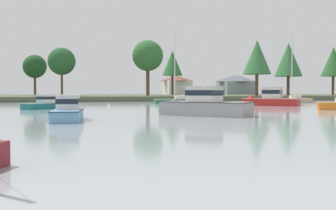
# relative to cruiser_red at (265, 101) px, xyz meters

# --- Properties ---
(far_shore_bank) EXTENTS (164.45, 57.67, 1.07)m
(far_shore_bank) POSITION_rel_cruiser_red_xyz_m (-19.47, 55.31, -0.08)
(far_shore_bank) COLOR #4C563D
(far_shore_bank) RESTS_ON ground
(cruiser_red) EXTENTS (9.05, 8.46, 5.13)m
(cruiser_red) POSITION_rel_cruiser_red_xyz_m (0.00, 0.00, 0.00)
(cruiser_red) COLOR #B2231E
(cruiser_red) RESTS_ON ground
(cruiser_teal) EXTENTS (6.07, 6.12, 3.32)m
(cruiser_teal) POSITION_rel_cruiser_red_xyz_m (-32.02, -2.67, -0.21)
(cruiser_teal) COLOR #196B70
(cruiser_teal) RESTS_ON ground
(cruiser_skyblue) EXTENTS (2.70, 7.18, 3.67)m
(cruiser_skyblue) POSITION_rel_cruiser_red_xyz_m (-29.81, -23.55, -0.15)
(cruiser_skyblue) COLOR #669ECC
(cruiser_skyblue) RESTS_ON ground
(sailboat_green) EXTENTS (8.88, 2.32, 13.60)m
(sailboat_green) POSITION_rel_cruiser_red_xyz_m (-10.18, 12.85, -0.33)
(sailboat_green) COLOR #236B3D
(sailboat_green) RESTS_ON ground
(cruiser_grey) EXTENTS (8.53, 8.85, 4.93)m
(cruiser_grey) POSITION_rel_cruiser_red_xyz_m (-18.23, -20.47, -0.04)
(cruiser_grey) COLOR gray
(cruiser_grey) RESTS_ON ground
(sailboat_sand) EXTENTS (8.75, 5.04, 13.34)m
(sailboat_sand) POSITION_rel_cruiser_red_xyz_m (11.22, 9.76, -0.33)
(sailboat_sand) COLOR tan
(sailboat_sand) RESTS_ON ground
(mooring_buoy_green) EXTENTS (0.32, 0.32, 0.38)m
(mooring_buoy_green) POSITION_rel_cruiser_red_xyz_m (-15.76, -10.45, -0.55)
(mooring_buoy_green) COLOR #1E8C47
(mooring_buoy_green) RESTS_ON ground
(mooring_buoy_white) EXTENTS (0.40, 0.40, 0.45)m
(mooring_buoy_white) POSITION_rel_cruiser_red_xyz_m (-23.33, 6.78, -0.54)
(mooring_buoy_white) COLOR white
(mooring_buoy_white) RESTS_ON ground
(mooring_buoy_yellow) EXTENTS (0.45, 0.45, 0.50)m
(mooring_buoy_yellow) POSITION_rel_cruiser_red_xyz_m (-8.91, -5.67, -0.53)
(mooring_buoy_yellow) COLOR yellow
(mooring_buoy_yellow) RESTS_ON ground
(shore_tree_far_right) EXTENTS (6.15, 6.15, 10.88)m
(shore_tree_far_right) POSITION_rel_cruiser_red_xyz_m (-30.44, 37.03, 8.24)
(shore_tree_far_right) COLOR brown
(shore_tree_far_right) RESTS_ON far_shore_bank
(shore_tree_center_left) EXTENTS (6.17, 6.17, 10.72)m
(shore_tree_center_left) POSITION_rel_cruiser_red_xyz_m (-37.40, 55.66, 8.05)
(shore_tree_center_left) COLOR brown
(shore_tree_center_left) RESTS_ON far_shore_bank
(shore_tree_inland_a) EXTENTS (7.43, 7.43, 13.37)m
(shore_tree_inland_a) POSITION_rel_cruiser_red_xyz_m (-10.39, 38.50, 10.04)
(shore_tree_inland_a) COLOR brown
(shore_tree_inland_a) RESTS_ON far_shore_bank
(shore_tree_inland_b) EXTENTS (6.46, 6.46, 13.03)m
(shore_tree_inland_b) POSITION_rel_cruiser_red_xyz_m (40.33, 36.73, 9.48)
(shore_tree_inland_b) COLOR brown
(shore_tree_inland_b) RESTS_ON far_shore_bank
(shore_tree_center_right) EXTENTS (6.78, 6.78, 13.53)m
(shore_tree_center_right) POSITION_rel_cruiser_red_xyz_m (15.39, 32.38, 9.78)
(shore_tree_center_right) COLOR brown
(shore_tree_center_right) RESTS_ON far_shore_bank
(shore_tree_center) EXTENTS (5.62, 5.62, 12.29)m
(shore_tree_center) POSITION_rel_cruiser_red_xyz_m (-0.87, 50.62, 9.25)
(shore_tree_center) COLOR brown
(shore_tree_center) RESTS_ON far_shore_bank
(shore_tree_inland_c) EXTENTS (7.11, 7.11, 13.63)m
(shore_tree_inland_c) POSITION_rel_cruiser_red_xyz_m (26.27, 36.08, 9.69)
(shore_tree_inland_c) COLOR brown
(shore_tree_inland_c) RESTS_ON far_shore_bank
(cottage_hillside) EXTENTS (8.05, 9.50, 5.87)m
(cottage_hillside) POSITION_rel_cruiser_red_xyz_m (4.40, 64.18, 3.49)
(cottage_hillside) COLOR silver
(cottage_hillside) RESTS_ON far_shore_bank
(cottage_eastern) EXTENTS (10.98, 9.74, 6.41)m
(cottage_eastern) POSITION_rel_cruiser_red_xyz_m (24.52, 64.12, 3.78)
(cottage_eastern) COLOR gray
(cottage_eastern) RESTS_ON far_shore_bank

